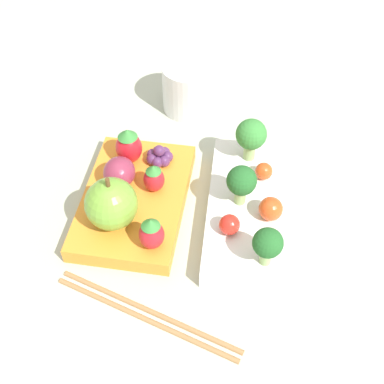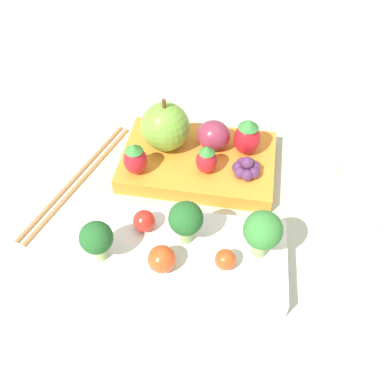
{
  "view_description": "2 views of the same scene",
  "coord_description": "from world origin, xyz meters",
  "px_view_note": "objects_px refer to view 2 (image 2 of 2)",
  "views": [
    {
      "loc": [
        0.41,
        0.08,
        0.5
      ],
      "look_at": [
        0.01,
        -0.0,
        0.03
      ],
      "focal_mm": 50.0,
      "sensor_mm": 36.0,
      "label": 1
    },
    {
      "loc": [
        -0.06,
        0.29,
        0.39
      ],
      "look_at": [
        0.01,
        -0.0,
        0.03
      ],
      "focal_mm": 40.0,
      "sensor_mm": 36.0,
      "label": 2
    }
  ],
  "objects_px": {
    "bento_box_savoury": "(185,256)",
    "broccoli_floret_1": "(185,219)",
    "strawberry_1": "(210,160)",
    "chopsticks_pair": "(78,179)",
    "strawberry_2": "(135,159)",
    "strawberry_0": "(247,137)",
    "cherry_tomato_0": "(225,260)",
    "apple": "(165,127)",
    "broccoli_floret_0": "(263,231)",
    "cherry_tomato_1": "(144,221)",
    "cherry_tomato_2": "(162,259)",
    "bento_box_fruit": "(198,162)",
    "plum": "(213,135)",
    "drinking_cup": "(368,188)",
    "broccoli_floret_2": "(97,239)",
    "grape_cluster": "(246,168)"
  },
  "relations": [
    {
      "from": "bento_box_savoury",
      "to": "broccoli_floret_1",
      "type": "xyz_separation_m",
      "value": [
        0.0,
        -0.01,
        0.04
      ]
    },
    {
      "from": "strawberry_1",
      "to": "chopsticks_pair",
      "type": "height_order",
      "value": "strawberry_1"
    },
    {
      "from": "strawberry_2",
      "to": "chopsticks_pair",
      "type": "relative_size",
      "value": 0.21
    },
    {
      "from": "strawberry_0",
      "to": "cherry_tomato_0",
      "type": "bearing_deg",
      "value": 91.25
    },
    {
      "from": "apple",
      "to": "strawberry_0",
      "type": "height_order",
      "value": "apple"
    },
    {
      "from": "broccoli_floret_0",
      "to": "cherry_tomato_1",
      "type": "distance_m",
      "value": 0.12
    },
    {
      "from": "cherry_tomato_0",
      "to": "strawberry_2",
      "type": "bearing_deg",
      "value": -40.16
    },
    {
      "from": "cherry_tomato_2",
      "to": "bento_box_fruit",
      "type": "bearing_deg",
      "value": -90.3
    },
    {
      "from": "plum",
      "to": "drinking_cup",
      "type": "distance_m",
      "value": 0.19
    },
    {
      "from": "bento_box_savoury",
      "to": "cherry_tomato_1",
      "type": "bearing_deg",
      "value": -21.02
    },
    {
      "from": "cherry_tomato_0",
      "to": "strawberry_1",
      "type": "bearing_deg",
      "value": -72.0
    },
    {
      "from": "cherry_tomato_0",
      "to": "plum",
      "type": "xyz_separation_m",
      "value": [
        0.05,
        -0.17,
        0.01
      ]
    },
    {
      "from": "broccoli_floret_2",
      "to": "plum",
      "type": "relative_size",
      "value": 1.21
    },
    {
      "from": "bento_box_fruit",
      "to": "cherry_tomato_1",
      "type": "relative_size",
      "value": 8.29
    },
    {
      "from": "cherry_tomato_0",
      "to": "broccoli_floret_0",
      "type": "bearing_deg",
      "value": -143.95
    },
    {
      "from": "cherry_tomato_2",
      "to": "strawberry_0",
      "type": "distance_m",
      "value": 0.19
    },
    {
      "from": "broccoli_floret_1",
      "to": "apple",
      "type": "xyz_separation_m",
      "value": [
        0.06,
        -0.13,
        -0.01
      ]
    },
    {
      "from": "strawberry_0",
      "to": "plum",
      "type": "relative_size",
      "value": 1.23
    },
    {
      "from": "broccoli_floret_0",
      "to": "drinking_cup",
      "type": "height_order",
      "value": "broccoli_floret_0"
    },
    {
      "from": "broccoli_floret_0",
      "to": "cherry_tomato_2",
      "type": "distance_m",
      "value": 0.1
    },
    {
      "from": "broccoli_floret_0",
      "to": "grape_cluster",
      "type": "distance_m",
      "value": 0.12
    },
    {
      "from": "cherry_tomato_2",
      "to": "apple",
      "type": "xyz_separation_m",
      "value": [
        0.04,
        -0.17,
        0.01
      ]
    },
    {
      "from": "chopsticks_pair",
      "to": "bento_box_fruit",
      "type": "bearing_deg",
      "value": -158.71
    },
    {
      "from": "broccoli_floret_1",
      "to": "drinking_cup",
      "type": "distance_m",
      "value": 0.21
    },
    {
      "from": "broccoli_floret_2",
      "to": "strawberry_2",
      "type": "xyz_separation_m",
      "value": [
        0.0,
        -0.12,
        -0.01
      ]
    },
    {
      "from": "broccoli_floret_2",
      "to": "apple",
      "type": "relative_size",
      "value": 0.71
    },
    {
      "from": "drinking_cup",
      "to": "strawberry_2",
      "type": "bearing_deg",
      "value": 4.02
    },
    {
      "from": "bento_box_savoury",
      "to": "cherry_tomato_0",
      "type": "relative_size",
      "value": 10.46
    },
    {
      "from": "broccoli_floret_1",
      "to": "grape_cluster",
      "type": "distance_m",
      "value": 0.12
    },
    {
      "from": "grape_cluster",
      "to": "chopsticks_pair",
      "type": "relative_size",
      "value": 0.16
    },
    {
      "from": "cherry_tomato_2",
      "to": "chopsticks_pair",
      "type": "relative_size",
      "value": 0.13
    },
    {
      "from": "broccoli_floret_0",
      "to": "grape_cluster",
      "type": "xyz_separation_m",
      "value": [
        0.03,
        -0.11,
        -0.03
      ]
    },
    {
      "from": "bento_box_savoury",
      "to": "grape_cluster",
      "type": "xyz_separation_m",
      "value": [
        -0.05,
        -0.12,
        0.02
      ]
    },
    {
      "from": "apple",
      "to": "strawberry_2",
      "type": "distance_m",
      "value": 0.06
    },
    {
      "from": "apple",
      "to": "broccoli_floret_0",
      "type": "bearing_deg",
      "value": 134.55
    },
    {
      "from": "cherry_tomato_2",
      "to": "strawberry_2",
      "type": "relative_size",
      "value": 0.64
    },
    {
      "from": "strawberry_1",
      "to": "strawberry_2",
      "type": "bearing_deg",
      "value": 12.82
    },
    {
      "from": "bento_box_fruit",
      "to": "cherry_tomato_2",
      "type": "xyz_separation_m",
      "value": [
        0.0,
        0.16,
        0.03
      ]
    },
    {
      "from": "cherry_tomato_2",
      "to": "grape_cluster",
      "type": "bearing_deg",
      "value": -113.04
    },
    {
      "from": "drinking_cup",
      "to": "bento_box_fruit",
      "type": "bearing_deg",
      "value": -6.55
    },
    {
      "from": "plum",
      "to": "drinking_cup",
      "type": "relative_size",
      "value": 0.56
    },
    {
      "from": "bento_box_savoury",
      "to": "chopsticks_pair",
      "type": "bearing_deg",
      "value": -28.33
    },
    {
      "from": "cherry_tomato_1",
      "to": "strawberry_2",
      "type": "distance_m",
      "value": 0.09
    },
    {
      "from": "grape_cluster",
      "to": "strawberry_2",
      "type": "bearing_deg",
      "value": 11.24
    },
    {
      "from": "cherry_tomato_0",
      "to": "apple",
      "type": "xyz_separation_m",
      "value": [
        0.1,
        -0.16,
        0.02
      ]
    },
    {
      "from": "grape_cluster",
      "to": "cherry_tomato_1",
      "type": "bearing_deg",
      "value": 48.37
    },
    {
      "from": "plum",
      "to": "broccoli_floret_2",
      "type": "bearing_deg",
      "value": 67.43
    },
    {
      "from": "plum",
      "to": "strawberry_2",
      "type": "bearing_deg",
      "value": 37.83
    },
    {
      "from": "strawberry_2",
      "to": "strawberry_1",
      "type": "bearing_deg",
      "value": -167.18
    },
    {
      "from": "strawberry_0",
      "to": "strawberry_2",
      "type": "relative_size",
      "value": 1.17
    }
  ]
}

